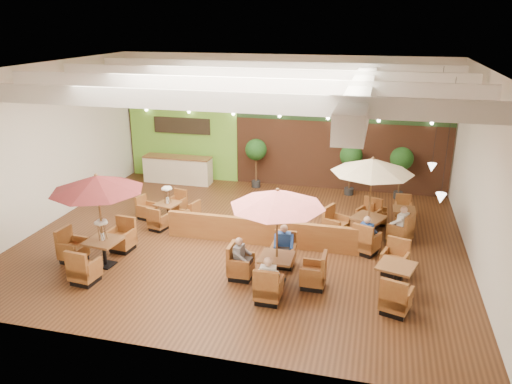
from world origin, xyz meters
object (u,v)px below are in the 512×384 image
(service_counter, at_px, (178,170))
(table_2, at_px, (371,185))
(table_4, at_px, (395,279))
(table_0, at_px, (96,201))
(topiary_1, at_px, (351,158))
(topiary_0, at_px, (256,152))
(table_1, at_px, (277,220))
(diner_2, at_px, (241,254))
(topiary_2, at_px, (402,161))
(booth_divider, at_px, (261,232))
(diner_1, at_px, (284,242))
(table_3, at_px, (168,210))
(diner_0, at_px, (268,275))
(diner_4, at_px, (401,221))
(table_5, at_px, (396,218))
(diner_3, at_px, (367,231))

(service_counter, relative_size, table_2, 1.02)
(table_4, bearing_deg, table_0, -159.87)
(topiary_1, bearing_deg, topiary_0, -180.00)
(service_counter, bearing_deg, table_4, -38.73)
(table_1, bearing_deg, diner_2, -179.92)
(table_4, bearing_deg, topiary_2, 104.92)
(booth_divider, bearing_deg, topiary_0, 105.57)
(table_1, height_order, diner_1, table_1)
(table_4, height_order, topiary_2, topiary_2)
(diner_2, bearing_deg, topiary_1, 168.34)
(table_3, xyz_separation_m, diner_1, (4.66, -2.39, 0.36))
(diner_0, xyz_separation_m, diner_1, (-0.00, 2.02, 0.00))
(topiary_0, xyz_separation_m, diner_4, (5.88, -4.35, -0.81))
(table_0, bearing_deg, table_5, 37.28)
(table_0, xyz_separation_m, topiary_0, (2.61, 8.06, -0.44))
(service_counter, xyz_separation_m, table_3, (1.37, -4.22, -0.17))
(table_4, xyz_separation_m, diner_0, (-3.14, -1.27, 0.38))
(table_1, relative_size, diner_0, 3.36)
(topiary_2, bearing_deg, diner_2, -119.22)
(booth_divider, bearing_deg, diner_3, 2.97)
(topiary_0, bearing_deg, table_5, -26.98)
(topiary_2, xyz_separation_m, diner_2, (-4.37, -7.82, -0.83))
(table_1, bearing_deg, table_3, 143.99)
(diner_1, bearing_deg, diner_4, -152.40)
(table_2, height_order, diner_3, table_2)
(table_0, height_order, diner_1, table_0)
(topiary_2, distance_m, diner_2, 9.00)
(table_2, distance_m, table_4, 3.64)
(booth_divider, bearing_deg, table_5, 31.81)
(table_5, height_order, diner_3, diner_3)
(booth_divider, relative_size, topiary_0, 2.96)
(diner_0, bearing_deg, table_4, 16.83)
(table_0, height_order, diner_4, table_0)
(diner_0, bearing_deg, diner_1, 84.76)
(table_3, distance_m, diner_4, 8.01)
(table_0, xyz_separation_m, table_4, (8.29, 0.50, -1.62))
(table_0, xyz_separation_m, topiary_1, (6.55, 8.06, -0.44))
(diner_4, bearing_deg, diner_0, 172.24)
(topiary_2, height_order, diner_4, topiary_2)
(topiary_1, height_order, diner_3, topiary_1)
(table_2, height_order, table_4, table_2)
(table_1, bearing_deg, diner_0, -89.92)
(service_counter, relative_size, table_3, 1.27)
(table_2, xyz_separation_m, table_5, (0.93, 1.42, -1.59))
(table_1, distance_m, diner_4, 4.93)
(diner_1, bearing_deg, topiary_1, -110.43)
(table_3, distance_m, table_4, 8.41)
(service_counter, relative_size, table_1, 1.09)
(topiary_1, bearing_deg, diner_1, -101.65)
(diner_2, xyz_separation_m, diner_4, (4.34, 3.47, 0.02))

